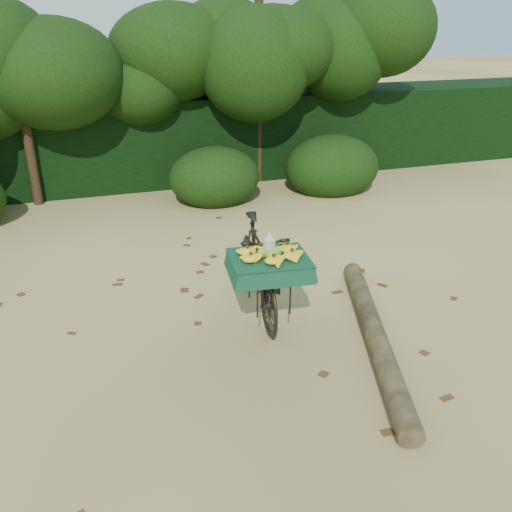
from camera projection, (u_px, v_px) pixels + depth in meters
name	position (u px, v px, depth m)	size (l,w,h in m)	color
ground	(185.00, 320.00, 6.51)	(80.00, 80.00, 0.00)	tan
vendor_bicycle	(258.00, 267.00, 6.48)	(0.91, 1.99, 1.18)	black
fallen_log	(375.00, 334.00, 6.01)	(0.24, 0.24, 3.27)	brown
hedge_backdrop	(123.00, 141.00, 11.61)	(26.00, 1.80, 1.80)	black
tree_row	(87.00, 94.00, 10.28)	(14.50, 2.00, 4.00)	black
bush_clumps	(163.00, 185.00, 10.20)	(8.80, 1.70, 0.90)	black
leaf_litter	(175.00, 296.00, 7.07)	(7.00, 7.30, 0.01)	#4C2F14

